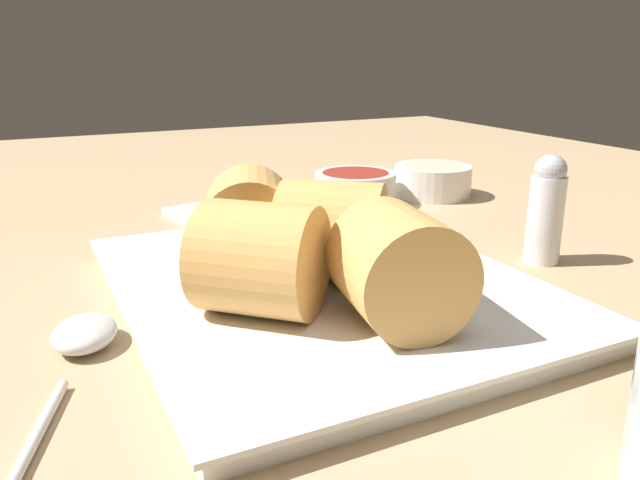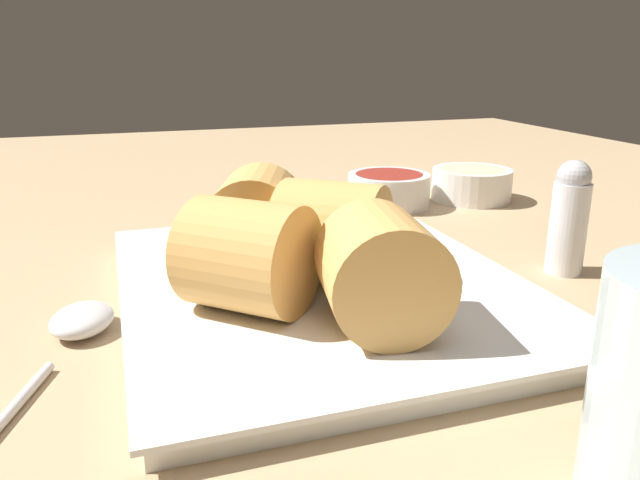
{
  "view_description": "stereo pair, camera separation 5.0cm",
  "coord_description": "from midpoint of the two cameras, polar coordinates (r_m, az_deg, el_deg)",
  "views": [
    {
      "loc": [
        31.06,
        -17.09,
        17.61
      ],
      "look_at": [
        -2.37,
        -0.66,
        5.98
      ],
      "focal_mm": 35.0,
      "sensor_mm": 36.0,
      "label": 1
    },
    {
      "loc": [
        32.96,
        -12.46,
        17.61
      ],
      "look_at": [
        -2.37,
        -0.66,
        5.98
      ],
      "focal_mm": 35.0,
      "sensor_mm": 36.0,
      "label": 2
    }
  ],
  "objects": [
    {
      "name": "roll_front_left",
      "position": [
        0.43,
        -9.82,
        2.1
      ],
      "size": [
        8.12,
        7.98,
        6.21
      ],
      "color": "#DBA356",
      "rests_on": "serving_plate"
    },
    {
      "name": "napkin",
      "position": [
        0.6,
        -10.45,
        2.26
      ],
      "size": [
        12.49,
        11.24,
        0.6
      ],
      "color": "white",
      "rests_on": "table_surface"
    },
    {
      "name": "roll_back_left",
      "position": [
        0.32,
        2.16,
        -2.48
      ],
      "size": [
        7.85,
        7.22,
        6.21
      ],
      "color": "#DBA356",
      "rests_on": "serving_plate"
    },
    {
      "name": "table_surface",
      "position": [
        0.39,
        -1.27,
        -7.9
      ],
      "size": [
        180.0,
        140.0,
        2.0
      ],
      "color": "tan",
      "rests_on": "ground"
    },
    {
      "name": "salt_shaker",
      "position": [
        0.48,
        17.22,
        2.68
      ],
      "size": [
        2.6,
        2.6,
        8.17
      ],
      "color": "silver",
      "rests_on": "table_surface"
    },
    {
      "name": "serving_plate",
      "position": [
        0.4,
        -3.59,
        -4.48
      ],
      "size": [
        29.6,
        24.5,
        1.5
      ],
      "color": "white",
      "rests_on": "table_surface"
    },
    {
      "name": "roll_front_right",
      "position": [
        0.34,
        -10.44,
        -1.73
      ],
      "size": [
        8.84,
        8.84,
        6.21
      ],
      "color": "#DBA356",
      "rests_on": "serving_plate"
    },
    {
      "name": "dipping_bowl_far",
      "position": [
        0.68,
        8.2,
        5.48
      ],
      "size": [
        8.27,
        8.27,
        3.32
      ],
      "color": "white",
      "rests_on": "table_surface"
    },
    {
      "name": "dipping_bowl_near",
      "position": [
        0.64,
        1.0,
        4.83
      ],
      "size": [
        8.27,
        8.27,
        3.32
      ],
      "color": "white",
      "rests_on": "table_surface"
    },
    {
      "name": "spoon",
      "position": [
        0.36,
        -24.87,
        -8.58
      ],
      "size": [
        16.35,
        7.28,
        1.52
      ],
      "color": "silver",
      "rests_on": "table_surface"
    },
    {
      "name": "roll_back_right",
      "position": [
        0.39,
        -3.02,
        0.88
      ],
      "size": [
        8.79,
        8.81,
        6.21
      ],
      "color": "#DBA356",
      "rests_on": "serving_plate"
    }
  ]
}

